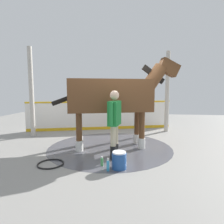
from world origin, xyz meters
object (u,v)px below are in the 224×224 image
bottle_shampoo (108,165)px  bottle_spray (102,161)px  horse (114,96)px  hose_coil (51,164)px  wash_bucket (119,160)px  handler (114,120)px

bottle_shampoo → bottle_spray: size_ratio=1.28×
horse → hose_coil: (1.23, 1.49, -1.44)m
wash_bucket → bottle_shampoo: 0.27m
bottle_shampoo → hose_coil: (1.31, -0.17, -0.11)m
bottle_shampoo → bottle_spray: bottle_shampoo is taller
horse → bottle_shampoo: 2.13m
horse → bottle_spray: (0.10, 1.41, -1.36)m
bottle_spray → hose_coil: 1.14m
handler → bottle_shampoo: handler is taller
hose_coil → horse: bearing=-129.6°
horse → wash_bucket: (-0.29, 1.50, -1.28)m
bottle_spray → hose_coil: bottle_spray is taller
horse → hose_coil: 2.41m
bottle_spray → wash_bucket: bearing=166.0°
bottle_spray → bottle_shampoo: bearing=124.4°
wash_bucket → bottle_shampoo: (0.21, 0.15, -0.05)m
handler → wash_bucket: bearing=114.1°
wash_bucket → horse: bearing=-79.1°
hose_coil → bottle_spray: bearing=-175.9°
bottle_spray → hose_coil: (1.14, 0.08, -0.08)m
handler → hose_coil: handler is taller
wash_bucket → bottle_shampoo: size_ratio=1.34×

